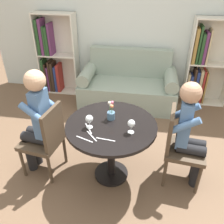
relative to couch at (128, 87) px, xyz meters
The scene contains 17 objects.
ground_plane 1.81m from the couch, 90.00° to the right, with size 16.00×16.00×0.00m, color brown.
back_wall 1.12m from the couch, 90.00° to the left, with size 5.20×0.05×2.70m.
round_table 1.80m from the couch, 90.00° to the right, with size 0.97×0.97×0.74m.
couch is the anchor object (origin of this frame).
bookshelf_left 1.50m from the couch, 169.65° to the left, with size 0.72×0.28×1.47m.
bookshelf_right 1.32m from the couch, 11.93° to the left, with size 0.72×0.28×1.47m.
chair_left 1.98m from the couch, 112.00° to the right, with size 0.48×0.48×0.90m.
chair_right 1.85m from the couch, 66.36° to the right, with size 0.46×0.46×0.90m.
person_left 2.02m from the couch, 114.43° to the right, with size 0.45×0.38×1.31m.
person_right 1.92m from the couch, 64.16° to the right, with size 0.44×0.37×1.24m.
wine_glass_left 1.95m from the couch, 96.39° to the right, with size 0.08×0.08×0.14m.
wine_glass_right 1.97m from the couch, 83.43° to the right, with size 0.07×0.07×0.15m.
flower_vase 1.75m from the couch, 90.65° to the right, with size 0.08×0.08×0.22m.
knife_left_setting 2.12m from the couch, 95.81° to the right, with size 0.18×0.08×0.00m.
fork_left_setting 2.06m from the couch, 94.37° to the right, with size 0.14×0.15×0.00m.
knife_right_setting 2.08m from the couch, 90.29° to the right, with size 0.19×0.03×0.00m.
fork_right_setting 1.95m from the couch, 96.47° to the right, with size 0.11×0.17×0.00m.
Camera 1 is at (0.34, -2.00, 2.17)m, focal length 38.00 mm.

